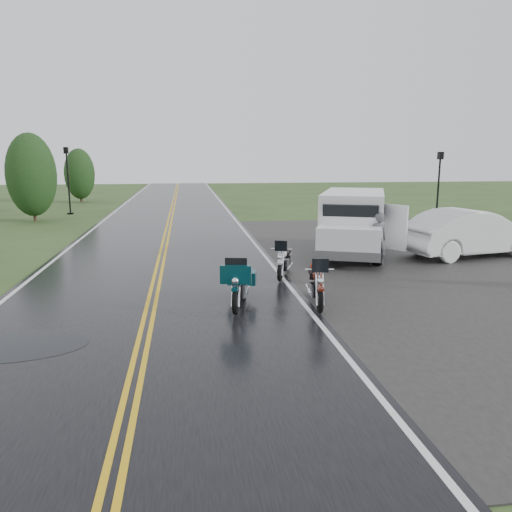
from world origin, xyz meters
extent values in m
plane|color=#2D471E|center=(0.00, 0.00, 0.00)|extent=(120.00, 120.00, 0.00)
cube|color=black|center=(0.00, 10.00, 0.02)|extent=(8.00, 100.00, 0.04)
cube|color=black|center=(11.00, 5.00, 0.01)|extent=(14.00, 24.00, 0.03)
imported|color=#545459|center=(7.36, 4.66, 0.91)|extent=(0.69, 0.48, 1.82)
imported|color=silver|center=(11.39, 5.74, 0.88)|extent=(5.59, 2.91, 1.75)
camera|label=1|loc=(0.91, -11.29, 3.68)|focal=35.00mm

